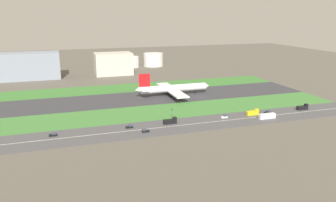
{
  "coord_description": "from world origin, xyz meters",
  "views": [
    {
      "loc": [
        -59.78,
        -253.98,
        67.08
      ],
      "look_at": [
        11.41,
        -36.5,
        6.0
      ],
      "focal_mm": 35.45,
      "sensor_mm": 36.0,
      "label": 1
    }
  ],
  "objects_px": {
    "car_0": "(225,117)",
    "fuel_tank_east": "(153,60)",
    "truck_1": "(303,107)",
    "car_2": "(53,135)",
    "car_1": "(145,131)",
    "airliner": "(172,88)",
    "fuel_tank_centre": "(131,62)",
    "bus_0": "(267,116)",
    "fuel_tank_west": "(103,62)",
    "terminal_building": "(30,66)",
    "car_4": "(130,127)",
    "hangar_building": "(113,64)",
    "car_3": "(268,112)",
    "truck_0": "(253,113)",
    "truck_2": "(170,121)",
    "traffic_light": "(172,113)"
  },
  "relations": [
    {
      "from": "bus_0",
      "to": "fuel_tank_centre",
      "type": "distance_m",
      "value": 240.44
    },
    {
      "from": "hangar_building",
      "to": "bus_0",
      "type": "bearing_deg",
      "value": -70.13
    },
    {
      "from": "fuel_tank_west",
      "to": "truck_2",
      "type": "bearing_deg",
      "value": -87.09
    },
    {
      "from": "fuel_tank_east",
      "to": "fuel_tank_west",
      "type": "bearing_deg",
      "value": 180.0
    },
    {
      "from": "truck_0",
      "to": "airliner",
      "type": "bearing_deg",
      "value": 117.02
    },
    {
      "from": "car_2",
      "to": "car_4",
      "type": "xyz_separation_m",
      "value": [
        43.49,
        0.0,
        0.0
      ]
    },
    {
      "from": "fuel_tank_west",
      "to": "car_0",
      "type": "bearing_deg",
      "value": -77.78
    },
    {
      "from": "fuel_tank_centre",
      "to": "fuel_tank_east",
      "type": "xyz_separation_m",
      "value": [
        29.63,
        0.0,
        1.56
      ]
    },
    {
      "from": "truck_1",
      "to": "fuel_tank_east",
      "type": "distance_m",
      "value": 231.87
    },
    {
      "from": "car_3",
      "to": "hangar_building",
      "type": "xyz_separation_m",
      "value": [
        -76.78,
        182.0,
        11.13
      ]
    },
    {
      "from": "car_3",
      "to": "terminal_building",
      "type": "xyz_separation_m",
      "value": [
        -163.39,
        182.0,
        12.88
      ]
    },
    {
      "from": "truck_2",
      "to": "fuel_tank_centre",
      "type": "bearing_deg",
      "value": 84.18
    },
    {
      "from": "truck_0",
      "to": "car_3",
      "type": "bearing_deg",
      "value": 0.0
    },
    {
      "from": "car_4",
      "to": "hangar_building",
      "type": "relative_size",
      "value": 0.11
    },
    {
      "from": "car_1",
      "to": "fuel_tank_west",
      "type": "height_order",
      "value": "fuel_tank_west"
    },
    {
      "from": "fuel_tank_west",
      "to": "fuel_tank_east",
      "type": "distance_m",
      "value": 64.29
    },
    {
      "from": "airliner",
      "to": "fuel_tank_west",
      "type": "relative_size",
      "value": 2.89
    },
    {
      "from": "car_3",
      "to": "traffic_light",
      "type": "bearing_deg",
      "value": 173.19
    },
    {
      "from": "fuel_tank_east",
      "to": "car_2",
      "type": "bearing_deg",
      "value": -118.26
    },
    {
      "from": "bus_0",
      "to": "car_1",
      "type": "bearing_deg",
      "value": 0.0
    },
    {
      "from": "bus_0",
      "to": "car_2",
      "type": "bearing_deg",
      "value": -4.31
    },
    {
      "from": "car_2",
      "to": "car_1",
      "type": "relative_size",
      "value": 1.0
    },
    {
      "from": "truck_2",
      "to": "car_0",
      "type": "distance_m",
      "value": 37.65
    },
    {
      "from": "airliner",
      "to": "fuel_tank_centre",
      "type": "xyz_separation_m",
      "value": [
        -1.07,
        159.0,
        0.48
      ]
    },
    {
      "from": "airliner",
      "to": "fuel_tank_centre",
      "type": "relative_size",
      "value": 3.2
    },
    {
      "from": "terminal_building",
      "to": "fuel_tank_centre",
      "type": "relative_size",
      "value": 2.95
    },
    {
      "from": "car_0",
      "to": "fuel_tank_east",
      "type": "relative_size",
      "value": 0.18
    },
    {
      "from": "airliner",
      "to": "car_2",
      "type": "height_order",
      "value": "airliner"
    },
    {
      "from": "bus_0",
      "to": "truck_0",
      "type": "bearing_deg",
      "value": -65.89
    },
    {
      "from": "fuel_tank_west",
      "to": "fuel_tank_centre",
      "type": "xyz_separation_m",
      "value": [
        34.66,
        0.0,
        -1.02
      ]
    },
    {
      "from": "airliner",
      "to": "car_4",
      "type": "height_order",
      "value": "airliner"
    },
    {
      "from": "airliner",
      "to": "fuel_tank_centre",
      "type": "distance_m",
      "value": 159.0
    },
    {
      "from": "truck_1",
      "to": "bus_0",
      "type": "xyz_separation_m",
      "value": [
        -36.24,
        -10.0,
        0.15
      ]
    },
    {
      "from": "bus_0",
      "to": "terminal_building",
      "type": "relative_size",
      "value": 0.19
    },
    {
      "from": "bus_0",
      "to": "hangar_building",
      "type": "height_order",
      "value": "hangar_building"
    },
    {
      "from": "bus_0",
      "to": "car_0",
      "type": "height_order",
      "value": "bus_0"
    },
    {
      "from": "car_3",
      "to": "fuel_tank_west",
      "type": "height_order",
      "value": "fuel_tank_west"
    },
    {
      "from": "car_2",
      "to": "car_3",
      "type": "height_order",
      "value": "same"
    },
    {
      "from": "truck_1",
      "to": "hangar_building",
      "type": "height_order",
      "value": "hangar_building"
    },
    {
      "from": "truck_2",
      "to": "terminal_building",
      "type": "xyz_separation_m",
      "value": [
        -92.64,
        182.0,
        12.13
      ]
    },
    {
      "from": "truck_2",
      "to": "fuel_tank_centre",
      "type": "height_order",
      "value": "fuel_tank_centre"
    },
    {
      "from": "traffic_light",
      "to": "hangar_building",
      "type": "xyz_separation_m",
      "value": [
        -9.83,
        174.01,
        7.76
      ]
    },
    {
      "from": "truck_1",
      "to": "car_1",
      "type": "xyz_separation_m",
      "value": [
        -118.31,
        -10.0,
        -0.75
      ]
    },
    {
      "from": "bus_0",
      "to": "truck_0",
      "type": "xyz_separation_m",
      "value": [
        -4.47,
        10.0,
        -0.15
      ]
    },
    {
      "from": "bus_0",
      "to": "car_1",
      "type": "height_order",
      "value": "bus_0"
    },
    {
      "from": "car_0",
      "to": "car_1",
      "type": "distance_m",
      "value": 57.24
    },
    {
      "from": "hangar_building",
      "to": "truck_2",
      "type": "bearing_deg",
      "value": -88.1
    },
    {
      "from": "car_2",
      "to": "truck_0",
      "type": "bearing_deg",
      "value": -0.0
    },
    {
      "from": "airliner",
      "to": "car_1",
      "type": "relative_size",
      "value": 14.77
    },
    {
      "from": "car_3",
      "to": "terminal_building",
      "type": "height_order",
      "value": "terminal_building"
    }
  ]
}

